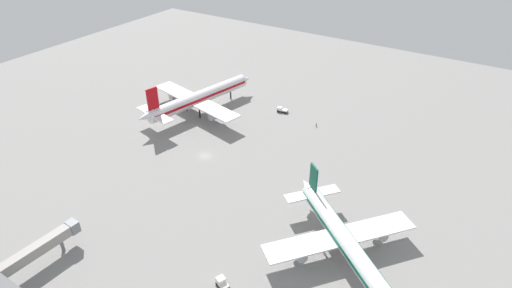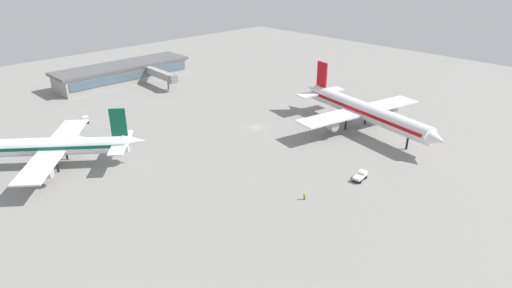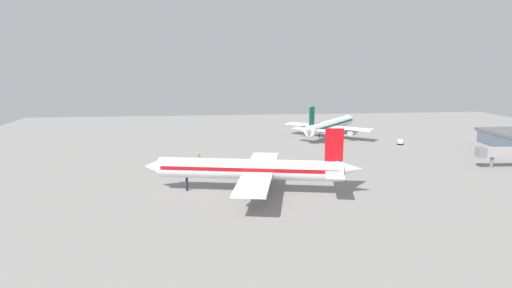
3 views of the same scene
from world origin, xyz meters
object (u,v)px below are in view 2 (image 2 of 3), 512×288
(airplane_taxiing, at_px, (364,111))
(baggage_tug, at_px, (84,120))
(ground_crew_worker, at_px, (304,196))
(pushback_tractor, at_px, (360,176))
(airplane_at_gate, at_px, (48,147))

(airplane_taxiing, distance_m, baggage_tug, 89.93)
(airplane_taxiing, height_order, ground_crew_worker, airplane_taxiing)
(airplane_taxiing, height_order, baggage_tug, airplane_taxiing)
(ground_crew_worker, bearing_deg, airplane_taxiing, -6.49)
(baggage_tug, height_order, pushback_tractor, baggage_tug)
(baggage_tug, distance_m, ground_crew_worker, 82.45)
(airplane_at_gate, xyz_separation_m, pushback_tractor, (-51.62, 60.65, -4.60))
(baggage_tug, height_order, ground_crew_worker, baggage_tug)
(airplane_taxiing, relative_size, baggage_tug, 15.37)
(airplane_at_gate, height_order, airplane_taxiing, airplane_taxiing)
(airplane_taxiing, distance_m, ground_crew_worker, 48.34)
(airplane_at_gate, bearing_deg, baggage_tug, -90.47)
(airplane_taxiing, bearing_deg, baggage_tug, -125.76)
(airplane_at_gate, height_order, baggage_tug, airplane_at_gate)
(baggage_tug, xyz_separation_m, ground_crew_worker, (-14.47, 81.17, -0.31))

